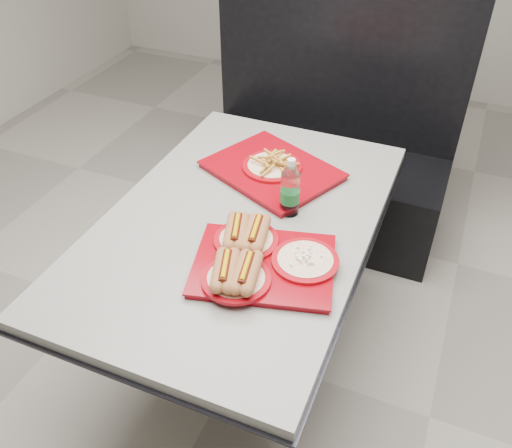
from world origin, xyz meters
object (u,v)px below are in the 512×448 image
at_px(diner_table, 241,253).
at_px(tray_near, 258,259).
at_px(booth_bench, 324,154).
at_px(water_bottle, 290,190).
at_px(tray_far, 272,168).

bearing_deg(diner_table, tray_near, -53.39).
xyz_separation_m(booth_bench, water_bottle, (0.15, -1.00, 0.44)).
height_order(diner_table, water_bottle, water_bottle).
relative_size(diner_table, booth_bench, 1.05).
height_order(tray_near, tray_far, tray_near).
height_order(booth_bench, water_bottle, booth_bench).
distance_m(tray_near, tray_far, 0.54).
relative_size(booth_bench, water_bottle, 6.14).
height_order(diner_table, tray_near, tray_near).
relative_size(diner_table, tray_far, 2.43).
bearing_deg(tray_near, booth_bench, 96.82).
height_order(tray_near, water_bottle, water_bottle).
height_order(tray_far, water_bottle, water_bottle).
height_order(booth_bench, tray_far, booth_bench).
distance_m(diner_table, tray_near, 0.33).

